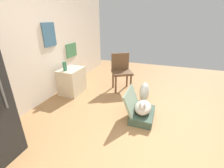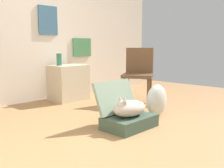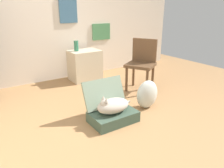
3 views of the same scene
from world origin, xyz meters
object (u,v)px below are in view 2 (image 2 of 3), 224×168
(chair, at_px, (138,73))
(plastic_bag_white, at_px, (157,100))
(cat, at_px, (129,108))
(side_table, at_px, (69,83))
(vase_tall, at_px, (59,59))
(suitcase_base, at_px, (129,122))

(chair, bearing_deg, plastic_bag_white, -64.39)
(cat, bearing_deg, plastic_bag_white, 6.53)
(side_table, distance_m, vase_tall, 0.42)
(suitcase_base, distance_m, cat, 0.16)
(suitcase_base, bearing_deg, cat, 177.93)
(suitcase_base, bearing_deg, chair, 33.74)
(suitcase_base, height_order, chair, chair)
(plastic_bag_white, bearing_deg, side_table, 95.16)
(plastic_bag_white, height_order, side_table, side_table)
(plastic_bag_white, xyz_separation_m, chair, (0.44, 0.65, 0.28))
(suitcase_base, relative_size, plastic_bag_white, 1.41)
(cat, distance_m, chair, 1.33)
(plastic_bag_white, xyz_separation_m, vase_tall, (-0.30, 1.71, 0.48))
(side_table, height_order, vase_tall, vase_tall)
(vase_tall, bearing_deg, plastic_bag_white, -80.14)
(chair, bearing_deg, side_table, 179.71)
(vase_tall, bearing_deg, side_table, -16.30)
(cat, distance_m, side_table, 1.81)
(cat, relative_size, vase_tall, 2.63)
(suitcase_base, xyz_separation_m, vase_tall, (0.34, 1.79, 0.62))
(cat, height_order, plastic_bag_white, plastic_bag_white)
(vase_tall, relative_size, chair, 0.22)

